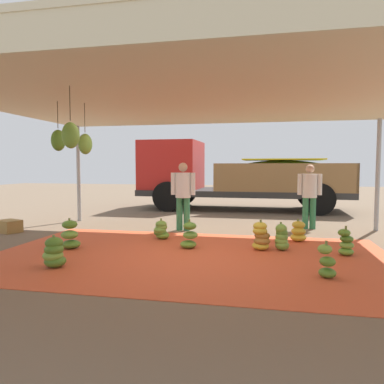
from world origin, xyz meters
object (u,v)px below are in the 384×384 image
object	(u,v)px
banana_bunch_2	(346,243)
crate_1	(9,226)
banana_bunch_1	(189,236)
banana_bunch_6	(327,263)
banana_bunch_9	(261,237)
banana_bunch_7	(161,230)
cargo_truck_main	(233,175)
banana_bunch_4	(298,232)
banana_bunch_3	(70,236)
banana_bunch_0	(282,238)
worker_0	(310,191)
banana_bunch_5	(54,253)
worker_1	(183,191)

from	to	relation	value
banana_bunch_2	crate_1	size ratio (longest dim) A/B	1.01
banana_bunch_1	banana_bunch_6	size ratio (longest dim) A/B	1.05
banana_bunch_9	banana_bunch_1	bearing A→B (deg)	-174.13
banana_bunch_7	cargo_truck_main	world-z (taller)	cargo_truck_main
banana_bunch_4	banana_bunch_7	xyz separation A→B (m)	(-2.76, -0.34, -0.01)
banana_bunch_3	banana_bunch_7	world-z (taller)	banana_bunch_3
crate_1	banana_bunch_2	bearing A→B (deg)	-6.13
banana_bunch_0	banana_bunch_4	distance (m)	0.93
banana_bunch_2	worker_0	world-z (taller)	worker_0
banana_bunch_3	worker_0	bearing A→B (deg)	34.66
worker_0	banana_bunch_4	bearing A→B (deg)	-103.09
banana_bunch_5	banana_bunch_6	size ratio (longest dim) A/B	0.96
banana_bunch_5	worker_1	size ratio (longest dim) A/B	0.30
banana_bunch_1	banana_bunch_3	distance (m)	2.17
banana_bunch_4	banana_bunch_2	bearing A→B (deg)	-56.13
banana_bunch_3	cargo_truck_main	xyz separation A→B (m)	(2.36, 6.80, 0.95)
banana_bunch_4	cargo_truck_main	bearing A→B (deg)	108.55
banana_bunch_5	banana_bunch_6	xyz separation A→B (m)	(3.88, 0.28, -0.00)
banana_bunch_1	worker_0	size ratio (longest dim) A/B	0.34
banana_bunch_3	crate_1	size ratio (longest dim) A/B	1.12
banana_bunch_2	cargo_truck_main	xyz separation A→B (m)	(-2.47, 6.32, 0.98)
banana_bunch_3	banana_bunch_9	size ratio (longest dim) A/B	1.02
banana_bunch_7	crate_1	size ratio (longest dim) A/B	0.87
banana_bunch_6	banana_bunch_9	distance (m)	1.75
banana_bunch_2	banana_bunch_6	xyz separation A→B (m)	(-0.52, -1.38, 0.00)
banana_bunch_9	crate_1	distance (m)	5.70
banana_bunch_2	banana_bunch_5	xyz separation A→B (m)	(-4.40, -1.66, 0.01)
banana_bunch_3	banana_bunch_9	xyz separation A→B (m)	(3.41, 0.60, -0.00)
worker_0	worker_1	size ratio (longest dim) A/B	0.97
crate_1	banana_bunch_5	bearing A→B (deg)	-42.10
banana_bunch_7	worker_1	distance (m)	1.36
banana_bunch_5	banana_bunch_7	size ratio (longest dim) A/B	1.12
crate_1	worker_0	bearing A→B (deg)	15.57
crate_1	banana_bunch_0	bearing A→B (deg)	-5.61
banana_bunch_6	worker_1	bearing A→B (deg)	130.46
banana_bunch_3	banana_bunch_6	bearing A→B (deg)	-11.83
banana_bunch_1	cargo_truck_main	bearing A→B (deg)	87.87
banana_bunch_1	worker_1	xyz separation A→B (m)	(-0.54, 1.82, 0.70)
banana_bunch_6	banana_bunch_3	bearing A→B (deg)	168.17
banana_bunch_7	crate_1	bearing A→B (deg)	178.77
banana_bunch_1	banana_bunch_3	size ratio (longest dim) A/B	0.95
banana_bunch_0	crate_1	bearing A→B (deg)	174.39
banana_bunch_4	banana_bunch_7	distance (m)	2.78
banana_bunch_6	banana_bunch_7	size ratio (longest dim) A/B	1.17
banana_bunch_4	banana_bunch_6	distance (m)	2.41
banana_bunch_6	banana_bunch_7	distance (m)	3.58
banana_bunch_2	banana_bunch_4	world-z (taller)	banana_bunch_2
banana_bunch_1	banana_bunch_4	bearing A→B (deg)	27.15
banana_bunch_0	banana_bunch_1	bearing A→B (deg)	-173.92
banana_bunch_9	cargo_truck_main	bearing A→B (deg)	99.65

